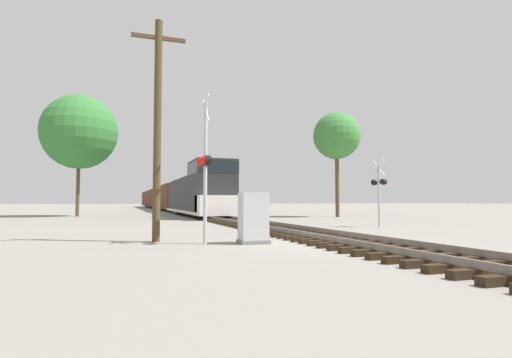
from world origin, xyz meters
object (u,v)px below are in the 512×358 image
(relay_cabinet, at_px, (253,218))
(utility_pole, at_px, (157,125))
(tree_mid_background, at_px, (79,132))
(freight_train, at_px, (165,198))
(crossing_signal_near, at_px, (205,163))
(crossing_signal_far, at_px, (379,186))
(tree_far_right, at_px, (337,136))

(relay_cabinet, distance_m, utility_pole, 4.51)
(relay_cabinet, distance_m, tree_mid_background, 28.04)
(freight_train, xyz_separation_m, relay_cabinet, (-2.63, -52.15, -1.07))
(utility_pole, bearing_deg, relay_cabinet, -28.51)
(crossing_signal_near, relative_size, crossing_signal_far, 1.34)
(freight_train, height_order, crossing_signal_far, freight_train)
(freight_train, relative_size, crossing_signal_far, 22.14)
(utility_pole, relative_size, tree_mid_background, 0.70)
(crossing_signal_far, height_order, tree_far_right, tree_far_right)
(relay_cabinet, bearing_deg, crossing_signal_near, 165.81)
(crossing_signal_near, xyz_separation_m, utility_pole, (-1.37, 1.18, 1.34))
(freight_train, distance_m, relay_cabinet, 52.23)
(crossing_signal_near, relative_size, utility_pole, 0.63)
(utility_pole, bearing_deg, crossing_signal_near, -40.80)
(tree_far_right, bearing_deg, crossing_signal_far, -111.06)
(crossing_signal_far, xyz_separation_m, utility_pole, (-11.64, -3.99, 1.77))
(freight_train, bearing_deg, crossing_signal_near, -94.56)
(crossing_signal_near, height_order, crossing_signal_far, crossing_signal_near)
(utility_pole, bearing_deg, tree_far_right, 44.92)
(crossing_signal_far, bearing_deg, tree_mid_background, 32.93)
(freight_train, height_order, crossing_signal_near, crossing_signal_near)
(relay_cabinet, relative_size, tree_mid_background, 0.15)
(relay_cabinet, relative_size, utility_pole, 0.22)
(crossing_signal_near, bearing_deg, tree_mid_background, -166.84)
(crossing_signal_far, relative_size, tree_far_right, 0.39)
(crossing_signal_near, height_order, utility_pole, utility_pole)
(crossing_signal_far, relative_size, tree_mid_background, 0.33)
(utility_pole, bearing_deg, freight_train, 83.80)
(freight_train, height_order, tree_mid_background, tree_mid_background)
(crossing_signal_near, relative_size, tree_mid_background, 0.44)
(utility_pole, height_order, tree_mid_background, tree_mid_background)
(freight_train, distance_m, crossing_signal_far, 47.00)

